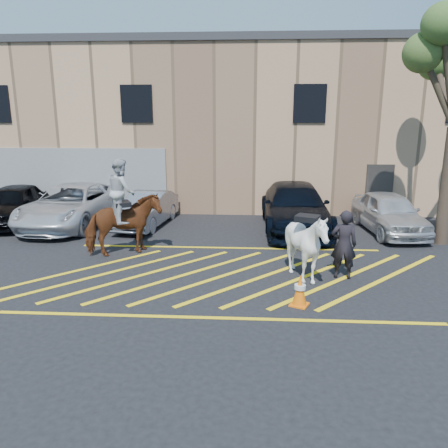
# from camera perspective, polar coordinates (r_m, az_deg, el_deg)

# --- Properties ---
(ground) EXTENTS (90.00, 90.00, 0.00)m
(ground) POSITION_cam_1_polar(r_m,az_deg,el_deg) (12.00, 0.05, -6.27)
(ground) COLOR black
(ground) RESTS_ON ground
(car_black_suv) EXTENTS (2.25, 4.63, 1.52)m
(car_black_suv) POSITION_cam_1_polar(r_m,az_deg,el_deg) (19.01, -25.92, 2.33)
(car_black_suv) COLOR black
(car_black_suv) RESTS_ON ground
(car_white_pickup) EXTENTS (2.98, 5.78, 1.56)m
(car_white_pickup) POSITION_cam_1_polar(r_m,az_deg,el_deg) (17.85, -19.23, 2.34)
(car_white_pickup) COLOR silver
(car_white_pickup) RESTS_ON ground
(car_silver_sedan) EXTENTS (1.88, 4.05, 1.29)m
(car_silver_sedan) POSITION_cam_1_polar(r_m,az_deg,el_deg) (16.99, -10.06, 1.89)
(car_silver_sedan) COLOR gray
(car_silver_sedan) RESTS_ON ground
(car_blue_suv) EXTENTS (2.42, 5.76, 1.66)m
(car_blue_suv) POSITION_cam_1_polar(r_m,az_deg,el_deg) (16.47, 9.23, 2.20)
(car_blue_suv) COLOR black
(car_blue_suv) RESTS_ON ground
(car_white_suv) EXTENTS (2.08, 4.42, 1.46)m
(car_white_suv) POSITION_cam_1_polar(r_m,az_deg,el_deg) (16.88, 20.75, 1.40)
(car_white_suv) COLOR silver
(car_white_suv) RESTS_ON ground
(handler) EXTENTS (0.71, 0.51, 1.82)m
(handler) POSITION_cam_1_polar(r_m,az_deg,el_deg) (11.73, 15.38, -2.60)
(handler) COLOR black
(handler) RESTS_ON ground
(warehouse) EXTENTS (32.42, 10.20, 7.30)m
(warehouse) POSITION_cam_1_polar(r_m,az_deg,el_deg) (23.24, 1.80, 12.81)
(warehouse) COLOR tan
(warehouse) RESTS_ON ground
(hatching_zone) EXTENTS (12.60, 5.12, 0.01)m
(hatching_zone) POSITION_cam_1_polar(r_m,az_deg,el_deg) (11.72, -0.03, -6.75)
(hatching_zone) COLOR yellow
(hatching_zone) RESTS_ON ground
(mounted_bay) EXTENTS (2.44, 1.92, 2.93)m
(mounted_bay) POSITION_cam_1_polar(r_m,az_deg,el_deg) (13.47, -13.09, 0.89)
(mounted_bay) COLOR brown
(mounted_bay) RESTS_ON ground
(saddled_white) EXTENTS (2.05, 2.15, 1.86)m
(saddled_white) POSITION_cam_1_polar(r_m,az_deg,el_deg) (11.30, 10.69, -2.81)
(saddled_white) COLOR white
(saddled_white) RESTS_ON ground
(traffic_cone) EXTENTS (0.50, 0.50, 0.73)m
(traffic_cone) POSITION_cam_1_polar(r_m,az_deg,el_deg) (10.01, 9.88, -8.50)
(traffic_cone) COLOR orange
(traffic_cone) RESTS_ON ground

